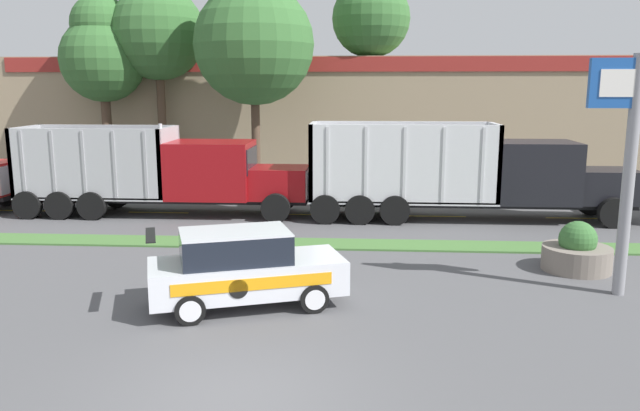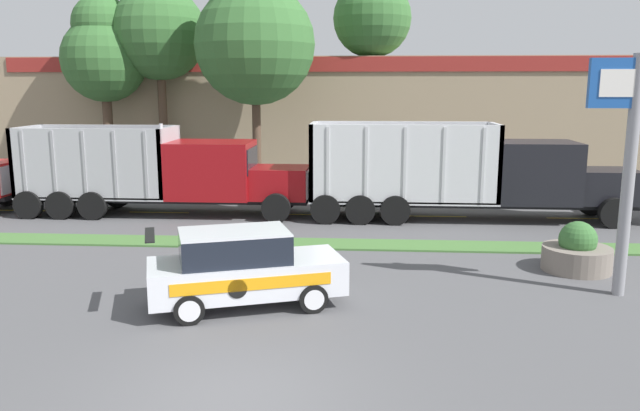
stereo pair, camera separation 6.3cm
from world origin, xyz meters
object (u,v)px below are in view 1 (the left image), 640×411
at_px(stone_planter, 577,252).
at_px(rally_car, 244,268).
at_px(dump_truck_lead, 183,175).
at_px(dump_truck_mid, 492,178).
at_px(store_sign_post, 633,133).

bearing_deg(stone_planter, rally_car, -158.17).
bearing_deg(dump_truck_lead, stone_planter, -27.59).
relative_size(dump_truck_mid, store_sign_post, 2.11).
relative_size(store_sign_post, stone_planter, 3.10).
distance_m(store_sign_post, stone_planter, 3.91).
height_order(dump_truck_mid, stone_planter, dump_truck_mid).
height_order(rally_car, store_sign_post, store_sign_post).
bearing_deg(dump_truck_mid, store_sign_post, -80.83).
xyz_separation_m(dump_truck_mid, rally_car, (-7.45, -9.83, -0.69)).
distance_m(dump_truck_lead, dump_truck_mid, 11.67).
distance_m(dump_truck_mid, stone_planter, 6.61).
xyz_separation_m(dump_truck_lead, rally_car, (4.22, -10.02, -0.64)).
bearing_deg(rally_car, stone_planter, 21.83).
distance_m(dump_truck_mid, rally_car, 12.36).
bearing_deg(dump_truck_lead, dump_truck_mid, -0.92).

